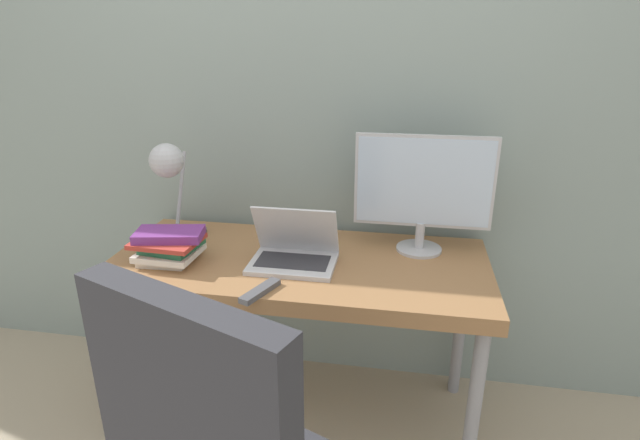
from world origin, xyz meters
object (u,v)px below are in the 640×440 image
at_px(laptop, 294,252).
at_px(book_stack, 169,246).
at_px(desk_lamp, 170,170).
at_px(monitor, 423,188).

distance_m(laptop, book_stack, 0.48).
distance_m(laptop, desk_lamp, 0.59).
bearing_deg(laptop, desk_lamp, 170.69).
xyz_separation_m(laptop, desk_lamp, (-0.51, 0.08, 0.28)).
relative_size(laptop, monitor, 0.60).
bearing_deg(monitor, laptop, -155.74).
height_order(laptop, desk_lamp, desk_lamp).
height_order(monitor, book_stack, monitor).
bearing_deg(book_stack, laptop, 7.44).
bearing_deg(monitor, book_stack, -163.82).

